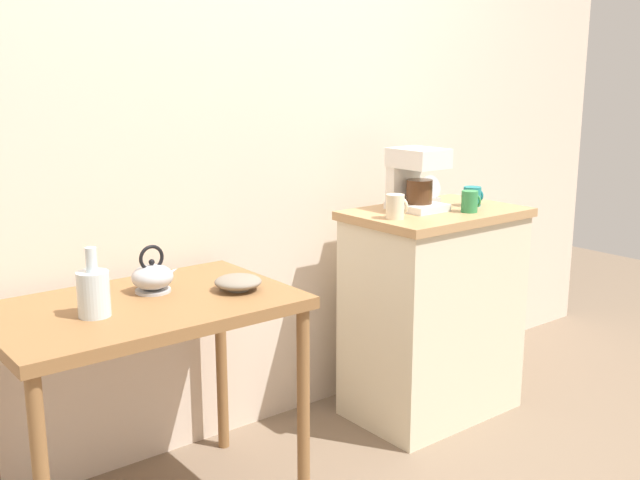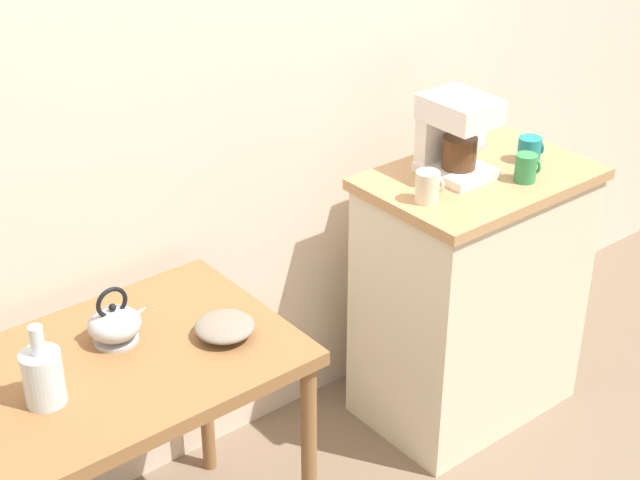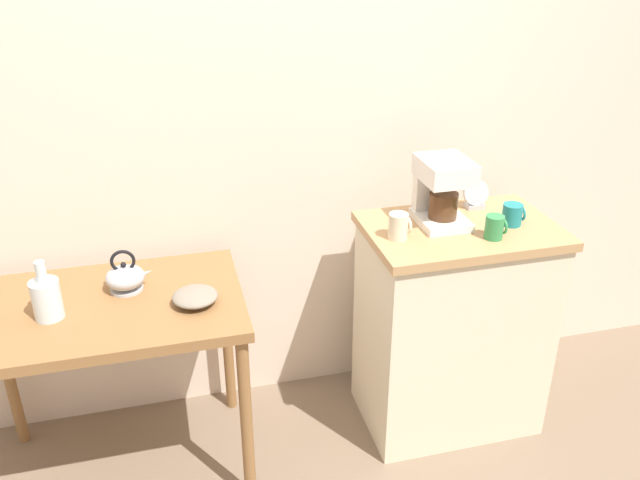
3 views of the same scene
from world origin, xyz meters
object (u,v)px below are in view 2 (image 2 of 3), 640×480
object	(u,v)px
table_clock	(474,134)
bowl_stoneware	(225,327)
glass_carafe_vase	(43,376)
mug_dark_teal	(530,150)
teakettle	(115,324)
mug_small_cream	(428,187)
mug_tall_green	(526,168)
coffee_maker	(453,131)

from	to	relation	value
table_clock	bowl_stoneware	bearing A→B (deg)	-169.31
glass_carafe_vase	mug_dark_teal	xyz separation A→B (m)	(1.71, -0.00, 0.12)
teakettle	table_clock	distance (m)	1.40
bowl_stoneware	teakettle	xyz separation A→B (m)	(-0.23, 0.16, 0.02)
teakettle	table_clock	bearing A→B (deg)	2.42
mug_small_cream	table_clock	size ratio (longest dim) A/B	0.82
glass_carafe_vase	mug_dark_teal	size ratio (longest dim) A/B	2.54
bowl_stoneware	table_clock	xyz separation A→B (m)	(1.16, 0.22, 0.17)
teakettle	mug_dark_teal	distance (m)	1.47
glass_carafe_vase	mug_tall_green	xyz separation A→B (m)	(1.58, -0.09, 0.12)
coffee_maker	mug_tall_green	size ratio (longest dim) A/B	2.90
mug_small_cream	teakettle	bearing A→B (deg)	172.51
glass_carafe_vase	coffee_maker	size ratio (longest dim) A/B	0.82
coffee_maker	mug_tall_green	bearing A→B (deg)	-54.06
mug_tall_green	table_clock	distance (m)	0.28
coffee_maker	mug_small_cream	bearing A→B (deg)	-153.33
bowl_stoneware	table_clock	distance (m)	1.19
teakettle	mug_small_cream	size ratio (longest dim) A/B	1.74
teakettle	mug_dark_teal	size ratio (longest dim) A/B	2.02
glass_carafe_vase	mug_dark_teal	world-z (taller)	mug_dark_teal
mug_dark_teal	mug_small_cream	size ratio (longest dim) A/B	0.86
bowl_stoneware	mug_tall_green	xyz separation A→B (m)	(1.10, -0.06, 0.17)
bowl_stoneware	glass_carafe_vase	xyz separation A→B (m)	(-0.48, 0.04, 0.05)
bowl_stoneware	glass_carafe_vase	bearing A→B (deg)	175.71
mug_dark_teal	mug_tall_green	xyz separation A→B (m)	(-0.12, -0.09, 0.00)
bowl_stoneware	table_clock	bearing A→B (deg)	10.69
coffee_maker	table_clock	bearing A→B (deg)	23.72
bowl_stoneware	table_clock	size ratio (longest dim) A/B	1.33
mug_small_cream	mug_tall_green	world-z (taller)	mug_small_cream
glass_carafe_vase	table_clock	size ratio (longest dim) A/B	1.78
coffee_maker	mug_small_cream	size ratio (longest dim) A/B	2.66
mug_small_cream	mug_tall_green	xyz separation A→B (m)	(0.34, -0.09, -0.00)
teakettle	glass_carafe_vase	bearing A→B (deg)	-153.94
teakettle	table_clock	xyz separation A→B (m)	(1.39, 0.06, 0.15)
mug_tall_green	glass_carafe_vase	bearing A→B (deg)	176.59
bowl_stoneware	mug_small_cream	world-z (taller)	mug_small_cream
teakettle	coffee_maker	bearing A→B (deg)	-1.32
glass_carafe_vase	coffee_maker	distance (m)	1.46
mug_small_cream	table_clock	xyz separation A→B (m)	(0.40, 0.19, 0.00)
table_clock	coffee_maker	bearing A→B (deg)	-156.28
table_clock	mug_dark_teal	bearing A→B (deg)	-70.56
glass_carafe_vase	mug_small_cream	xyz separation A→B (m)	(1.24, -0.01, 0.12)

